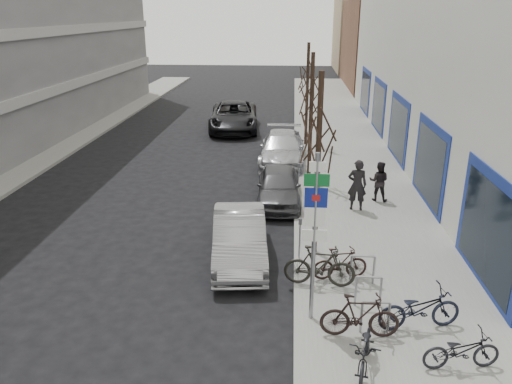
% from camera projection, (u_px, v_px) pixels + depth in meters
% --- Properties ---
extents(ground, '(120.00, 120.00, 0.00)m').
position_uv_depth(ground, '(211.00, 318.00, 12.06)').
color(ground, black).
rests_on(ground, ground).
extents(sidewalk_east, '(5.00, 70.00, 0.15)m').
position_uv_depth(sidewalk_east, '(353.00, 185.00, 21.10)').
color(sidewalk_east, slate).
rests_on(sidewalk_east, ground).
extents(sidewalk_west, '(3.00, 70.00, 0.15)m').
position_uv_depth(sidewalk_west, '(2.00, 177.00, 22.17)').
color(sidewalk_west, slate).
rests_on(sidewalk_west, ground).
extents(brick_building_far, '(12.00, 14.00, 8.00)m').
position_uv_depth(brick_building_far, '(412.00, 45.00, 47.30)').
color(brick_building_far, brown).
rests_on(brick_building_far, ground).
extents(tan_building_far, '(13.00, 12.00, 9.00)m').
position_uv_depth(tan_building_far, '(389.00, 33.00, 61.16)').
color(tan_building_far, '#937A5B').
rests_on(tan_building_far, ground).
extents(highway_sign_pole, '(0.55, 0.10, 4.20)m').
position_uv_depth(highway_sign_pole, '(315.00, 229.00, 11.05)').
color(highway_sign_pole, gray).
rests_on(highway_sign_pole, ground).
extents(bike_rack, '(0.66, 2.26, 0.83)m').
position_uv_depth(bike_rack, '(368.00, 288.00, 12.14)').
color(bike_rack, gray).
rests_on(bike_rack, sidewalk_east).
extents(tree_near, '(1.80, 1.80, 5.50)m').
position_uv_depth(tree_near, '(320.00, 122.00, 13.76)').
color(tree_near, black).
rests_on(tree_near, ground).
extents(tree_mid, '(1.80, 1.80, 5.50)m').
position_uv_depth(tree_mid, '(312.00, 88.00, 19.86)').
color(tree_mid, black).
rests_on(tree_mid, ground).
extents(tree_far, '(1.80, 1.80, 5.50)m').
position_uv_depth(tree_far, '(308.00, 70.00, 25.95)').
color(tree_far, black).
rests_on(tree_far, ground).
extents(meter_front, '(0.10, 0.08, 1.27)m').
position_uv_depth(meter_front, '(300.00, 235.00, 14.41)').
color(meter_front, gray).
rests_on(meter_front, sidewalk_east).
extents(meter_mid, '(0.10, 0.08, 1.27)m').
position_uv_depth(meter_mid, '(299.00, 176.00, 19.57)').
color(meter_mid, gray).
rests_on(meter_mid, sidewalk_east).
extents(meter_back, '(0.10, 0.08, 1.27)m').
position_uv_depth(meter_back, '(298.00, 141.00, 24.73)').
color(meter_back, gray).
rests_on(meter_back, sidewalk_east).
extents(bike_near_left, '(0.89, 1.78, 1.04)m').
position_uv_depth(bike_near_left, '(366.00, 348.00, 9.93)').
color(bike_near_left, black).
rests_on(bike_near_left, sidewalk_east).
extents(bike_near_right, '(1.77, 0.53, 1.07)m').
position_uv_depth(bike_near_right, '(360.00, 316.00, 10.97)').
color(bike_near_right, black).
rests_on(bike_near_right, sidewalk_east).
extents(bike_mid_curb, '(2.03, 0.99, 1.19)m').
position_uv_depth(bike_mid_curb, '(420.00, 305.00, 11.26)').
color(bike_mid_curb, black).
rests_on(bike_mid_curb, sidewalk_east).
extents(bike_mid_inner, '(1.94, 0.73, 1.15)m').
position_uv_depth(bike_mid_inner, '(320.00, 266.00, 13.05)').
color(bike_mid_inner, black).
rests_on(bike_mid_inner, sidewalk_east).
extents(bike_far_curb, '(1.65, 0.72, 0.98)m').
position_uv_depth(bike_far_curb, '(462.00, 347.00, 10.01)').
color(bike_far_curb, black).
rests_on(bike_far_curb, sidewalk_east).
extents(bike_far_inner, '(1.59, 0.77, 0.93)m').
position_uv_depth(bike_far_inner, '(340.00, 263.00, 13.42)').
color(bike_far_inner, black).
rests_on(bike_far_inner, sidewalk_east).
extents(parked_car_front, '(2.00, 4.49, 1.43)m').
position_uv_depth(parked_car_front, '(239.00, 238.00, 14.69)').
color(parked_car_front, gray).
rests_on(parked_car_front, ground).
extents(parked_car_mid, '(1.75, 4.11, 1.38)m').
position_uv_depth(parked_car_mid, '(279.00, 186.00, 19.09)').
color(parked_car_mid, '#47474C').
rests_on(parked_car_mid, ground).
extents(parked_car_back, '(2.17, 5.19, 1.50)m').
position_uv_depth(parked_car_back, '(282.00, 149.00, 24.04)').
color(parked_car_back, '#B3B3B8').
rests_on(parked_car_back, ground).
extents(lane_car, '(3.36, 6.40, 1.72)m').
position_uv_depth(lane_car, '(234.00, 116.00, 30.95)').
color(lane_car, black).
rests_on(lane_car, ground).
extents(pedestrian_near, '(0.71, 0.49, 1.89)m').
position_uv_depth(pedestrian_near, '(357.00, 185.00, 17.99)').
color(pedestrian_near, black).
rests_on(pedestrian_near, sidewalk_east).
extents(pedestrian_far, '(0.65, 0.52, 1.56)m').
position_uv_depth(pedestrian_far, '(379.00, 181.00, 18.92)').
color(pedestrian_far, black).
rests_on(pedestrian_far, sidewalk_east).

